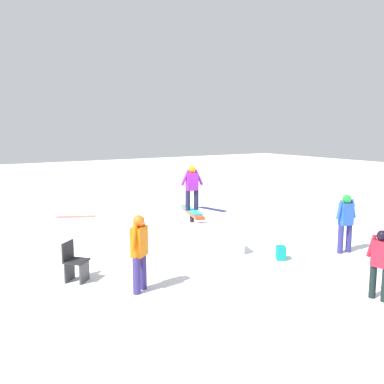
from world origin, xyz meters
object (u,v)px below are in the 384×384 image
Objects in this scene: loose_snowboard_coral at (76,217)px; backpack_on_snow at (281,253)px; main_rider_on_rail at (192,188)px; bystander_red at (380,261)px; bystander_orange at (139,249)px; bystander_blue at (346,220)px; rail_feature at (192,214)px; loose_snowboard_navy at (213,209)px; folding_chair at (74,263)px.

backpack_on_snow is at bearing 134.62° from loose_snowboard_coral.
bystander_red is (-6.39, -0.25, -0.66)m from main_rider_on_rail.
loose_snowboard_coral is at bearing -136.30° from bystander_orange.
loose_snowboard_coral is (7.90, -1.11, -0.88)m from bystander_orange.
main_rider_on_rail is at bearing -138.67° from backpack_on_snow.
loose_snowboard_coral is 4.20× the size of backpack_on_snow.
bystander_orange reaches higher than bystander_blue.
bystander_orange is 4.68× the size of backpack_on_snow.
main_rider_on_rail is 6.43m from bystander_red.
bystander_orange is (2.87, 3.74, 0.12)m from bystander_red.
main_rider_on_rail reaches higher than bystander_red.
bystander_blue is at bearing 137.27° from bystander_orange.
bystander_red is 0.87× the size of bystander_orange.
bystander_blue is 0.99× the size of bystander_orange.
rail_feature reaches higher than loose_snowboard_navy.
rail_feature is 3.55m from backpack_on_snow.
loose_snowboard_coral is (4.38, 2.37, -0.59)m from rail_feature.
folding_chair is 2.59× the size of backpack_on_snow.
bystander_orange reaches higher than rail_feature.
bystander_blue is at bearing 162.20° from loose_snowboard_navy.
bystander_blue is at bearing 109.48° from backpack_on_snow.
main_rider_on_rail is at bearing -16.03° from folding_chair.
bystander_blue reaches higher than backpack_on_snow.
rail_feature is 2.31× the size of folding_chair.
backpack_on_snow is (0.02, -3.95, -0.72)m from bystander_orange.
bystander_red is at bearing -164.25° from main_rider_on_rail.
loose_snowboard_coral is at bearing 29.92° from folding_chair.
rail_feature is 5.01m from loose_snowboard_coral.
loose_snowboard_navy is 1.54× the size of folding_chair.
loose_snowboard_navy is at bearing -26.35° from rail_feature.
loose_snowboard_navy is (2.85, -2.80, -0.59)m from rail_feature.
folding_chair is (-2.23, 4.44, -1.03)m from main_rider_on_rail.
bystander_blue is 6.89m from loose_snowboard_navy.
bystander_orange is 8.99m from loose_snowboard_navy.
backpack_on_snow is at bearing -159.03° from main_rider_on_rail.
main_rider_on_rail is 4.63m from bystander_blue.
bystander_red is at bearing 29.78° from backpack_on_snow.
bystander_blue is at bearing -136.28° from main_rider_on_rail.
main_rider_on_rail is at bearing 174.94° from bystander_red.
loose_snowboard_navy is at bearing -171.60° from loose_snowboard_coral.
folding_chair is (-2.23, 4.44, -0.19)m from rail_feature.
main_rider_on_rail reaches higher than bystander_orange.
rail_feature is at bearing -138.67° from backpack_on_snow.
backpack_on_snow reaches higher than loose_snowboard_navy.
bystander_red is (-2.42, 2.06, -0.11)m from bystander_blue.
folding_chair is 5.06m from backpack_on_snow.
backpack_on_snow is (-1.26, -4.90, -0.24)m from folding_chair.
bystander_blue is 2.04m from backpack_on_snow.
bystander_red is 6.28m from folding_chair.
bystander_red is 1.57× the size of folding_chair.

